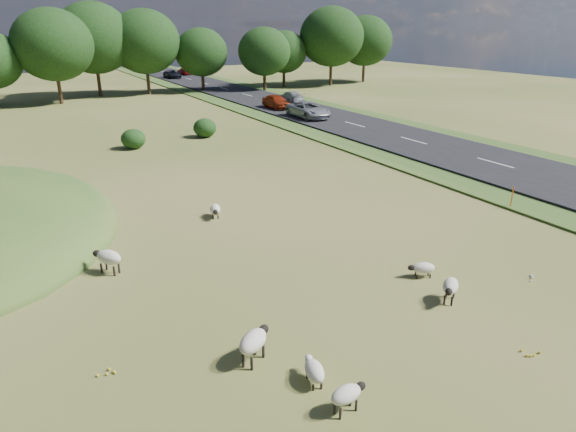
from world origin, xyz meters
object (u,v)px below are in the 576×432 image
at_px(car_1, 172,74).
at_px(car_2, 276,101).
at_px(sheep_3, 450,286).
at_px(car_6, 184,71).
at_px(marker_post, 512,197).
at_px(car_4, 291,97).
at_px(sheep_5, 423,268).
at_px(sheep_6, 314,370).
at_px(sheep_1, 347,394).
at_px(sheep_0, 108,257).
at_px(car_3, 308,110).
at_px(sheep_2, 254,341).
at_px(sheep_4, 215,209).

height_order(car_1, car_2, car_2).
bearing_deg(sheep_3, car_6, -140.10).
xyz_separation_m(marker_post, car_4, (7.96, 37.89, 0.27)).
distance_m(sheep_5, sheep_6, 7.47).
bearing_deg(sheep_6, sheep_1, -161.35).
bearing_deg(car_4, sheep_1, 62.54).
bearing_deg(sheep_0, sheep_1, 162.07).
bearing_deg(car_3, car_2, 90.00).
relative_size(sheep_1, car_4, 0.25).
bearing_deg(sheep_3, sheep_6, -25.52).
bearing_deg(sheep_5, car_1, -75.21).
distance_m(sheep_5, car_2, 40.28).
bearing_deg(car_1, sheep_3, -100.12).
xyz_separation_m(sheep_2, car_6, (25.08, 83.34, 0.21)).
height_order(sheep_3, sheep_6, sheep_3).
relative_size(sheep_2, sheep_4, 1.11).
distance_m(sheep_2, car_6, 87.04).
bearing_deg(sheep_4, car_4, 163.91).
height_order(car_1, car_4, car_1).
height_order(marker_post, sheep_4, marker_post).
height_order(sheep_1, sheep_2, sheep_2).
relative_size(sheep_2, sheep_5, 1.24).
relative_size(sheep_0, sheep_2, 0.96).
bearing_deg(marker_post, sheep_4, 156.39).
distance_m(sheep_2, sheep_6, 1.90).
distance_m(marker_post, sheep_3, 11.27).
height_order(sheep_0, car_6, car_6).
distance_m(sheep_0, sheep_5, 11.88).
bearing_deg(sheep_3, sheep_4, -108.77).
relative_size(marker_post, sheep_2, 0.90).
relative_size(sheep_4, car_6, 0.27).
xyz_separation_m(sheep_2, sheep_4, (3.23, 11.36, -0.25)).
height_order(marker_post, car_2, car_2).
bearing_deg(car_6, sheep_5, 78.01).
height_order(sheep_1, sheep_3, sheep_3).
relative_size(marker_post, sheep_0, 0.94).
bearing_deg(car_6, car_2, 85.04).
distance_m(sheep_2, sheep_4, 11.81).
bearing_deg(car_1, sheep_1, -103.95).
distance_m(car_1, car_3, 45.58).
bearing_deg(marker_post, sheep_0, 173.11).
xyz_separation_m(sheep_1, sheep_5, (6.61, 4.55, -0.15)).
distance_m(marker_post, car_6, 78.46).
xyz_separation_m(sheep_0, sheep_5, (10.24, -6.02, -0.28)).
height_order(sheep_2, car_6, car_6).
bearing_deg(car_1, sheep_6, -104.26).
distance_m(sheep_0, sheep_6, 9.89).
bearing_deg(car_3, sheep_1, -119.53).
distance_m(sheep_4, car_1, 69.28).
height_order(car_2, car_3, car_3).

